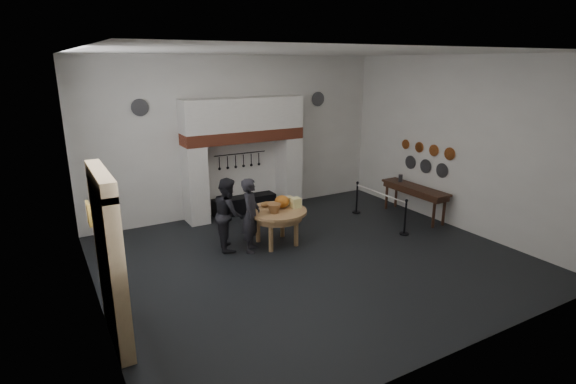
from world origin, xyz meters
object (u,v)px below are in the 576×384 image
visitor_near (251,215)px  barrier_post_far (357,198)px  side_table (415,188)px  visitor_far (228,214)px  work_table (277,211)px  barrier_post_near (405,218)px  iron_range (244,205)px

visitor_near → barrier_post_far: (3.89, 0.97, -0.44)m
barrier_post_far → side_table: bearing=-41.8°
visitor_far → side_table: 5.52m
work_table → barrier_post_far: barrier_post_far is taller
visitor_far → barrier_post_far: bearing=-68.8°
visitor_far → barrier_post_near: size_ratio=1.93×
visitor_near → barrier_post_near: (3.89, -1.03, -0.44)m
work_table → visitor_near: bearing=-175.1°
iron_range → work_table: work_table is taller
barrier_post_far → visitor_near: bearing=-165.9°
iron_range → visitor_near: bearing=-110.9°
barrier_post_near → work_table: bearing=161.1°
work_table → barrier_post_near: 3.38m
side_table → barrier_post_near: same height
work_table → barrier_post_far: size_ratio=1.62×
visitor_near → side_table: bearing=-57.2°
barrier_post_near → barrier_post_far: 2.00m
work_table → barrier_post_near: (3.17, -1.09, -0.39)m
visitor_near → barrier_post_far: visitor_near is taller
work_table → barrier_post_near: bearing=-18.9°
visitor_far → barrier_post_near: bearing=-94.8°
barrier_post_near → side_table: bearing=37.1°
iron_range → visitor_near: size_ratio=1.07×
work_table → barrier_post_near: size_ratio=1.62×
iron_range → work_table: bearing=-96.4°
visitor_far → barrier_post_far: (4.29, 0.57, -0.42)m
work_table → side_table: size_ratio=0.66×
iron_range → visitor_far: bearing=-122.2°
visitor_near → visitor_far: 0.57m
work_table → visitor_near: 0.72m
side_table → iron_range: bearing=146.3°
barrier_post_far → barrier_post_near: bearing=-90.0°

